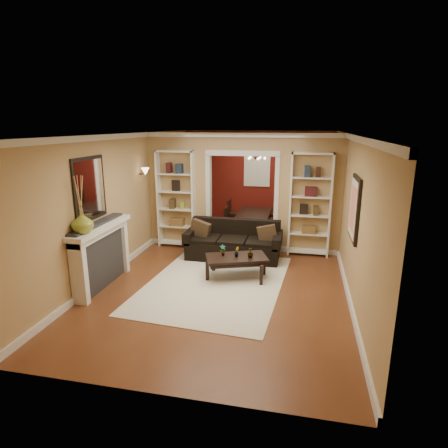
% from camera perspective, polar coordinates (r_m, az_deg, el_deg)
% --- Properties ---
extents(floor, '(8.00, 8.00, 0.00)m').
position_cam_1_polar(floor, '(7.94, 1.24, -6.31)').
color(floor, brown).
rests_on(floor, ground).
extents(ceiling, '(8.00, 8.00, 0.00)m').
position_cam_1_polar(ceiling, '(7.40, 1.36, 13.57)').
color(ceiling, white).
rests_on(ceiling, ground).
extents(wall_back, '(8.00, 0.00, 8.00)m').
position_cam_1_polar(wall_back, '(11.45, 5.06, 7.23)').
color(wall_back, tan).
rests_on(wall_back, ground).
extents(wall_front, '(8.00, 0.00, 8.00)m').
position_cam_1_polar(wall_front, '(3.86, -9.99, -8.60)').
color(wall_front, tan).
rests_on(wall_front, ground).
extents(wall_left, '(0.00, 8.00, 8.00)m').
position_cam_1_polar(wall_left, '(8.26, -14.26, 3.84)').
color(wall_left, tan).
rests_on(wall_left, ground).
extents(wall_right, '(0.00, 8.00, 8.00)m').
position_cam_1_polar(wall_right, '(7.48, 18.50, 2.39)').
color(wall_right, tan).
rests_on(wall_right, ground).
extents(partition_wall, '(4.50, 0.15, 2.70)m').
position_cam_1_polar(partition_wall, '(8.71, 2.77, 4.84)').
color(partition_wall, tan).
rests_on(partition_wall, floor).
extents(red_back_panel, '(4.44, 0.04, 2.64)m').
position_cam_1_polar(red_back_panel, '(11.43, 5.04, 7.06)').
color(red_back_panel, maroon).
rests_on(red_back_panel, floor).
extents(dining_window, '(0.78, 0.03, 0.98)m').
position_cam_1_polar(dining_window, '(11.36, 5.04, 8.18)').
color(dining_window, '#8CA5CC').
rests_on(dining_window, wall_back).
extents(area_rug, '(2.66, 3.55, 0.01)m').
position_cam_1_polar(area_rug, '(7.11, -1.28, -8.88)').
color(area_rug, silver).
rests_on(area_rug, floor).
extents(sofa, '(2.10, 0.91, 0.82)m').
position_cam_1_polar(sofa, '(8.23, 1.43, -2.50)').
color(sofa, black).
rests_on(sofa, floor).
extents(pillow_left, '(0.46, 0.25, 0.44)m').
position_cam_1_polar(pillow_left, '(8.31, -3.63, -0.82)').
color(pillow_left, brown).
rests_on(pillow_left, sofa).
extents(pillow_right, '(0.40, 0.15, 0.39)m').
position_cam_1_polar(pillow_right, '(8.06, 6.62, -1.59)').
color(pillow_right, brown).
rests_on(pillow_right, sofa).
extents(coffee_table, '(1.29, 0.98, 0.43)m').
position_cam_1_polar(coffee_table, '(7.25, 1.90, -6.58)').
color(coffee_table, black).
rests_on(coffee_table, floor).
extents(plant_left, '(0.14, 0.13, 0.22)m').
position_cam_1_polar(plant_left, '(7.19, -0.18, -4.01)').
color(plant_left, '#336626').
rests_on(plant_left, coffee_table).
extents(plant_center, '(0.10, 0.11, 0.19)m').
position_cam_1_polar(plant_center, '(7.14, 1.92, -4.26)').
color(plant_center, '#336626').
rests_on(plant_center, coffee_table).
extents(plant_right, '(0.16, 0.16, 0.20)m').
position_cam_1_polar(plant_right, '(7.10, 4.04, -4.36)').
color(plant_right, '#336626').
rests_on(plant_right, coffee_table).
extents(bookshelf_left, '(0.90, 0.30, 2.30)m').
position_cam_1_polar(bookshelf_left, '(8.97, -7.27, 3.72)').
color(bookshelf_left, white).
rests_on(bookshelf_left, floor).
extents(bookshelf_right, '(0.90, 0.30, 2.30)m').
position_cam_1_polar(bookshelf_right, '(8.48, 12.97, 2.81)').
color(bookshelf_right, white).
rests_on(bookshelf_right, floor).
extents(fireplace, '(0.32, 1.70, 1.16)m').
position_cam_1_polar(fireplace, '(7.11, -17.97, -4.66)').
color(fireplace, white).
rests_on(fireplace, floor).
extents(vase, '(0.37, 0.37, 0.36)m').
position_cam_1_polar(vase, '(6.47, -20.78, 0.23)').
color(vase, olive).
rests_on(vase, fireplace).
extents(mirror, '(0.03, 0.95, 1.10)m').
position_cam_1_polar(mirror, '(6.89, -19.80, 5.07)').
color(mirror, silver).
rests_on(mirror, wall_left).
extents(wall_sconce, '(0.18, 0.18, 0.22)m').
position_cam_1_polar(wall_sconce, '(8.64, -12.26, 7.65)').
color(wall_sconce, '#FFE0A5').
rests_on(wall_sconce, wall_left).
extents(framed_art, '(0.04, 0.85, 1.05)m').
position_cam_1_polar(framed_art, '(6.46, 19.21, 2.26)').
color(framed_art, black).
rests_on(framed_art, wall_right).
extents(dining_table, '(1.56, 0.87, 0.55)m').
position_cam_1_polar(dining_table, '(10.29, 4.75, 0.24)').
color(dining_table, black).
rests_on(dining_table, floor).
extents(dining_chair_nw, '(0.43, 0.43, 0.75)m').
position_cam_1_polar(dining_chair_nw, '(10.06, 1.43, 0.54)').
color(dining_chair_nw, black).
rests_on(dining_chair_nw, floor).
extents(dining_chair_ne, '(0.56, 0.56, 0.87)m').
position_cam_1_polar(dining_chair_ne, '(9.91, 7.70, 0.54)').
color(dining_chair_ne, black).
rests_on(dining_chair_ne, floor).
extents(dining_chair_sw, '(0.46, 0.46, 0.85)m').
position_cam_1_polar(dining_chair_sw, '(10.62, 2.03, 1.59)').
color(dining_chair_sw, black).
rests_on(dining_chair_sw, floor).
extents(dining_chair_se, '(0.56, 0.56, 0.94)m').
position_cam_1_polar(dining_chair_se, '(10.48, 7.97, 1.52)').
color(dining_chair_se, black).
rests_on(dining_chair_se, floor).
extents(chandelier, '(0.50, 0.50, 0.30)m').
position_cam_1_polar(chandelier, '(10.10, 4.22, 10.04)').
color(chandelier, '#3F251C').
rests_on(chandelier, ceiling).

